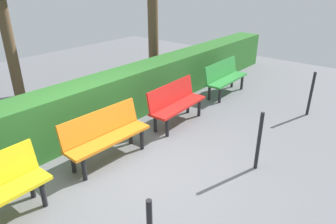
# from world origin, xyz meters

# --- Properties ---
(ground_plane) EXTENTS (17.04, 17.04, 0.00)m
(ground_plane) POSITION_xyz_m (0.00, 0.00, 0.00)
(ground_plane) COLOR slate
(bench_green) EXTENTS (1.54, 0.49, 0.86)m
(bench_green) POSITION_xyz_m (-4.02, -0.65, 0.48)
(bench_green) COLOR #2D8C38
(bench_green) RESTS_ON ground_plane
(bench_red) EXTENTS (1.51, 0.52, 0.86)m
(bench_red) POSITION_xyz_m (-1.83, -0.57, 0.48)
(bench_red) COLOR red
(bench_red) RESTS_ON ground_plane
(bench_orange) EXTENTS (1.54, 0.52, 0.86)m
(bench_orange) POSITION_xyz_m (0.02, -0.61, 0.48)
(bench_orange) COLOR orange
(bench_orange) RESTS_ON ground_plane
(hedge_row) EXTENTS (13.04, 0.71, 1.03)m
(hedge_row) POSITION_xyz_m (-0.90, -1.65, 0.52)
(hedge_row) COLOR #2D6B28
(hedge_row) RESTS_ON ground_plane
(railing_post_near) EXTENTS (0.06, 0.06, 1.00)m
(railing_post_near) POSITION_xyz_m (-4.05, 1.49, 0.50)
(railing_post_near) COLOR black
(railing_post_near) RESTS_ON ground_plane
(railing_post_mid) EXTENTS (0.06, 0.06, 1.00)m
(railing_post_mid) POSITION_xyz_m (-1.33, 1.49, 0.50)
(railing_post_mid) COLOR black
(railing_post_mid) RESTS_ON ground_plane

